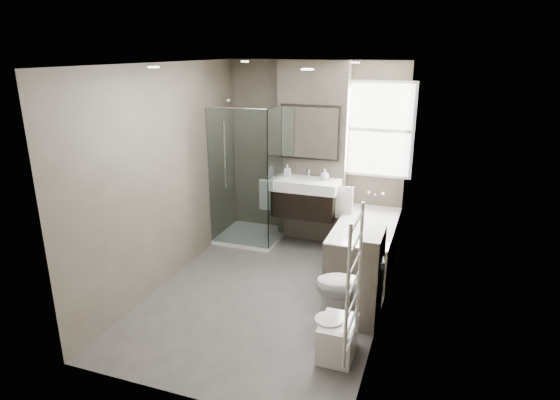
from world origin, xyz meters
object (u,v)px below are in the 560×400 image
at_px(bathtub, 365,242).
at_px(toilet, 348,286).
at_px(vanity, 305,197).
at_px(bidet, 337,338).

relative_size(bathtub, toilet, 2.26).
bearing_deg(toilet, bathtub, 171.24).
xyz_separation_m(vanity, bidet, (1.01, -2.37, -0.55)).
distance_m(vanity, toilet, 1.96).
relative_size(toilet, bidet, 1.52).
relative_size(vanity, toilet, 1.34).
distance_m(toilet, bidet, 0.73).
xyz_separation_m(toilet, bidet, (0.04, -0.71, -0.17)).
height_order(vanity, bidet, vanity).
bearing_deg(vanity, toilet, -59.66).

